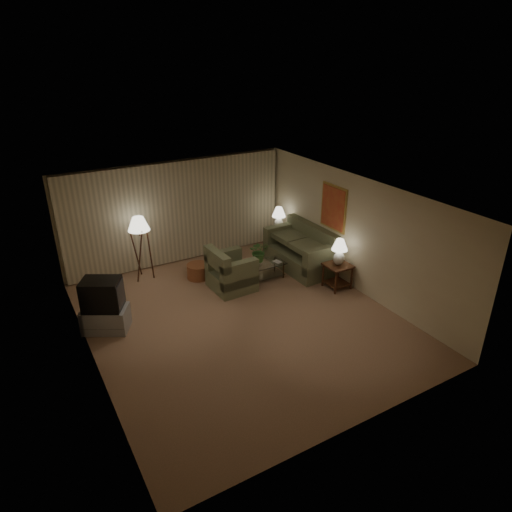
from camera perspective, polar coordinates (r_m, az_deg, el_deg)
The scene contains 16 objects.
ground at distance 9.76m, azimuth -1.86°, elevation -7.90°, with size 7.00×7.00×0.00m, color tan.
room_shell at distance 10.21m, azimuth -5.91°, elevation 4.48°, with size 6.04×7.02×2.72m.
sofa at distance 11.81m, azimuth 5.47°, elevation 0.52°, with size 2.01×1.06×0.88m.
armchair at distance 10.77m, azimuth -3.09°, elevation -2.08°, with size 1.04×0.99×0.82m.
side_table_near at distance 10.95m, azimuth 10.16°, elevation -1.95°, with size 0.58×0.58×0.60m.
side_table_far at distance 12.85m, azimuth 2.81°, elevation 2.48°, with size 0.49×0.41×0.60m.
table_lamp_near at distance 10.71m, azimuth 10.39°, elevation 0.76°, with size 0.38×0.38×0.65m.
table_lamp_far at distance 12.64m, azimuth 2.86°, elevation 4.96°, with size 0.38×0.38×0.66m.
coffee_table at distance 11.24m, azimuth 1.05°, elevation -1.59°, with size 1.01×0.55×0.41m.
tv_cabinet at distance 9.79m, azimuth -18.26°, elevation -7.47°, with size 1.04×0.92×0.50m, color #9E9DA0.
crt_tv at distance 9.51m, azimuth -18.71°, elevation -4.58°, with size 0.90×0.82×0.63m, color black.
floor_lamp at distance 11.38m, azimuth -14.17°, elevation 1.09°, with size 0.52×0.52×1.61m.
ottoman at distance 11.42m, azimuth -7.26°, elevation -1.89°, with size 0.55×0.55×0.36m, color #9B5A34.
vase at distance 11.08m, azimuth 0.39°, elevation -0.77°, with size 0.14×0.14×0.15m, color white.
flowers at distance 10.94m, azimuth 0.40°, elevation 0.84°, with size 0.48×0.41×0.53m, color #437C37.
book at distance 11.22m, azimuth 2.41°, elevation -0.83°, with size 0.15×0.21×0.02m, color olive.
Camera 1 is at (-3.84, -7.26, 5.27)m, focal length 32.00 mm.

